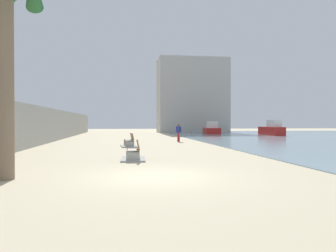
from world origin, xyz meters
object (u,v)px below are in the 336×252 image
Objects in this scene: palm_tree at (4,24)px; boat_far_left at (212,129)px; boat_distant at (272,129)px; bench_near at (134,155)px; person_walking at (179,131)px; bench_far at (129,143)px.

boat_far_left is (16.90, 37.25, -4.02)m from palm_tree.
palm_tree is 38.69m from boat_distant.
boat_distant is at bearing 53.45° from bench_near.
palm_tree reaches higher than person_walking.
bench_near is 0.41× the size of boat_distant.
boat_distant reaches higher than boat_far_left.
boat_far_left is (8.28, 18.67, -0.23)m from person_walking.
palm_tree is 4.19× the size of person_walking.
bench_near is at bearing -126.55° from boat_distant.
boat_distant is at bearing 39.40° from person_walking.
bench_near is 32.27m from boat_distant.
palm_tree reaches higher than bench_near.
palm_tree reaches higher than bench_far.
bench_far is (4.07, 13.04, -4.50)m from palm_tree.
bench_near is at bearing 49.12° from palm_tree.
palm_tree is 1.32× the size of boat_distant.
palm_tree is 41.10m from boat_far_left.
boat_distant is (14.69, 12.06, -0.15)m from person_walking.
bench_near is 1.31× the size of person_walking.
person_walking is (4.53, 13.85, 0.71)m from bench_near.
palm_tree is 3.20× the size of bench_near.
person_walking is 20.43m from boat_far_left.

